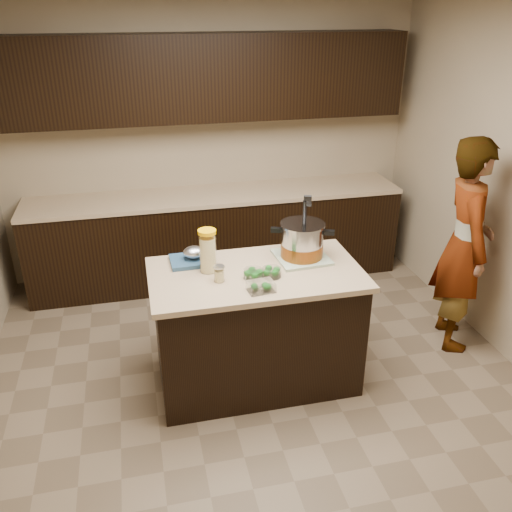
{
  "coord_description": "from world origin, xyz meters",
  "views": [
    {
      "loc": [
        -0.75,
        -3.21,
        2.59
      ],
      "look_at": [
        0.0,
        0.0,
        1.02
      ],
      "focal_mm": 38.0,
      "sensor_mm": 36.0,
      "label": 1
    }
  ],
  "objects_px": {
    "island": "(256,327)",
    "lemonade_pitcher": "(208,252)",
    "stock_pot": "(302,242)",
    "person": "(464,246)"
  },
  "relations": [
    {
      "from": "lemonade_pitcher",
      "to": "island",
      "type": "bearing_deg",
      "value": -15.53
    },
    {
      "from": "island",
      "to": "person",
      "type": "bearing_deg",
      "value": 5.11
    },
    {
      "from": "stock_pot",
      "to": "lemonade_pitcher",
      "type": "bearing_deg",
      "value": -155.81
    },
    {
      "from": "stock_pot",
      "to": "lemonade_pitcher",
      "type": "relative_size",
      "value": 1.51
    },
    {
      "from": "island",
      "to": "stock_pot",
      "type": "distance_m",
      "value": 0.69
    },
    {
      "from": "island",
      "to": "person",
      "type": "relative_size",
      "value": 0.85
    },
    {
      "from": "stock_pot",
      "to": "person",
      "type": "height_order",
      "value": "person"
    },
    {
      "from": "lemonade_pitcher",
      "to": "person",
      "type": "xyz_separation_m",
      "value": [
        2.01,
        0.06,
        -0.18
      ]
    },
    {
      "from": "island",
      "to": "lemonade_pitcher",
      "type": "distance_m",
      "value": 0.67
    },
    {
      "from": "island",
      "to": "stock_pot",
      "type": "height_order",
      "value": "stock_pot"
    }
  ]
}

